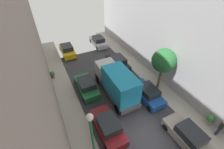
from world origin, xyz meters
TOP-DOWN VIEW (x-y plane):
  - ground at (0.00, 0.00)m, footprint 32.00×32.00m
  - sidewalk_right at (5.00, 0.00)m, footprint 2.00×44.00m
  - parked_car_left_2 at (-2.70, 1.81)m, footprint 1.78×4.20m
  - parked_car_left_3 at (-2.70, 7.49)m, footprint 1.78×4.20m
  - parked_car_left_4 at (-2.70, 16.64)m, footprint 1.78×4.20m
  - parked_car_right_1 at (2.70, -1.84)m, footprint 1.78×4.20m
  - parked_car_right_2 at (2.70, 3.59)m, footprint 1.78×4.20m
  - parked_car_right_3 at (2.70, 10.22)m, footprint 1.78×4.20m
  - parked_car_right_4 at (2.70, 17.31)m, footprint 1.78×4.20m
  - delivery_truck at (0.00, 5.53)m, footprint 2.26×6.60m
  - pedestrian at (5.45, -2.57)m, footprint 0.40×0.36m
  - street_tree_1 at (4.78, 4.33)m, footprint 2.50×2.50m
  - potted_plant_0 at (5.76, -1.54)m, footprint 0.62×0.62m
  - potted_plant_3 at (-5.79, 11.50)m, footprint 0.65×0.65m
  - lamp_post at (-4.60, -0.11)m, footprint 0.44×0.44m

SIDE VIEW (x-z plane):
  - ground at x=0.00m, z-range 0.00..0.00m
  - sidewalk_right at x=5.00m, z-range 0.00..0.15m
  - potted_plant_3 at x=-5.79m, z-range 0.18..1.06m
  - potted_plant_0 at x=5.76m, z-range 0.20..1.16m
  - parked_car_left_2 at x=-2.70m, z-range -0.06..1.50m
  - parked_car_left_3 at x=-2.70m, z-range -0.06..1.50m
  - parked_car_left_4 at x=-2.70m, z-range -0.06..1.50m
  - parked_car_right_1 at x=2.70m, z-range -0.06..1.50m
  - parked_car_right_2 at x=2.70m, z-range -0.06..1.50m
  - parked_car_right_3 at x=2.70m, z-range -0.06..1.50m
  - parked_car_right_4 at x=2.70m, z-range -0.06..1.50m
  - pedestrian at x=5.45m, z-range 0.21..1.93m
  - delivery_truck at x=0.00m, z-range 0.10..3.48m
  - street_tree_1 at x=4.78m, z-range 1.31..6.19m
  - lamp_post at x=-4.60m, z-range 1.02..6.51m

